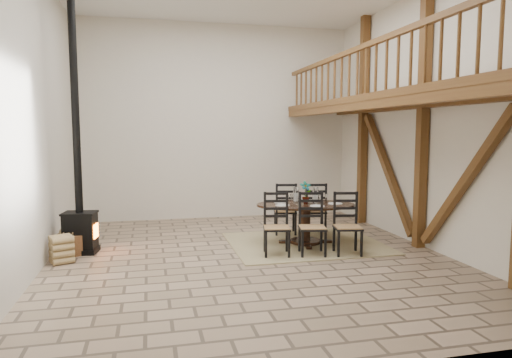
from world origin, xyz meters
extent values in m
plane|color=#9A8067|center=(0.00, 0.00, 0.00)|extent=(8.00, 8.00, 0.00)
cube|color=beige|center=(0.00, 4.00, 2.50)|extent=(7.00, 0.02, 5.00)
cube|color=beige|center=(0.00, -4.00, 2.50)|extent=(7.00, 0.02, 5.00)
cube|color=beige|center=(-3.50, 0.00, 2.50)|extent=(0.02, 8.00, 5.00)
cube|color=beige|center=(3.50, 0.00, 2.50)|extent=(0.02, 8.00, 5.00)
cube|color=brown|center=(3.38, 0.00, 2.50)|extent=(0.18, 0.18, 5.00)
cube|color=brown|center=(3.38, 2.50, 2.50)|extent=(0.18, 0.18, 5.00)
cube|color=brown|center=(3.38, -1.25, 1.40)|extent=(0.14, 2.16, 2.54)
cube|color=brown|center=(3.38, 1.25, 1.40)|extent=(0.14, 2.16, 2.54)
cube|color=brown|center=(3.38, 0.00, 2.80)|extent=(0.20, 7.80, 0.20)
cube|color=brown|center=(2.70, 0.00, 2.85)|extent=(1.60, 7.80, 0.12)
cube|color=brown|center=(2.00, 0.00, 2.75)|extent=(0.18, 7.80, 0.22)
cube|color=brown|center=(2.00, 0.00, 3.75)|extent=(0.09, 7.60, 0.09)
cube|color=brown|center=(2.00, 0.00, 3.33)|extent=(0.06, 7.60, 0.86)
cube|color=tan|center=(1.30, 0.74, 0.01)|extent=(3.00, 2.50, 0.02)
ellipsoid|color=black|center=(1.30, 0.74, 0.79)|extent=(2.17, 1.55, 0.04)
cylinder|color=black|center=(1.30, 0.74, 0.39)|extent=(0.19, 0.19, 0.73)
cylinder|color=black|center=(1.30, 0.74, 0.05)|extent=(0.61, 0.61, 0.06)
cube|color=tan|center=(0.49, 0.02, 0.52)|extent=(0.56, 0.54, 0.04)
cube|color=black|center=(0.49, 0.02, 0.25)|extent=(0.54, 0.54, 0.50)
cube|color=black|center=(0.53, 0.22, 0.82)|extent=(0.41, 0.12, 0.65)
cube|color=tan|center=(1.13, -0.11, 0.52)|extent=(0.56, 0.54, 0.04)
cube|color=black|center=(1.13, -0.11, 0.25)|extent=(0.54, 0.54, 0.50)
cube|color=black|center=(1.17, 0.10, 0.82)|extent=(0.41, 0.12, 0.65)
cube|color=tan|center=(1.77, -0.23, 0.52)|extent=(0.56, 0.54, 0.04)
cube|color=black|center=(1.77, -0.23, 0.25)|extent=(0.54, 0.54, 0.50)
cube|color=black|center=(1.81, -0.03, 0.82)|extent=(0.41, 0.12, 0.65)
cube|color=tan|center=(1.15, 1.66, 0.52)|extent=(0.56, 0.54, 0.04)
cube|color=black|center=(1.15, 1.66, 0.25)|extent=(0.54, 0.54, 0.50)
cube|color=black|center=(1.11, 1.46, 0.82)|extent=(0.41, 0.12, 0.65)
cube|color=tan|center=(1.79, 1.53, 0.52)|extent=(0.56, 0.54, 0.04)
cube|color=black|center=(1.79, 1.53, 0.25)|extent=(0.54, 0.54, 0.50)
cube|color=black|center=(1.75, 1.33, 0.82)|extent=(0.41, 0.12, 0.65)
cube|color=white|center=(1.30, 0.74, 0.82)|extent=(1.64, 1.04, 0.01)
cube|color=white|center=(1.30, 0.74, 0.90)|extent=(1.02, 0.51, 0.18)
cylinder|color=white|center=(1.11, 0.78, 0.98)|extent=(0.12, 0.12, 0.34)
cylinder|color=white|center=(1.49, 0.71, 0.98)|extent=(0.12, 0.12, 0.34)
cylinder|color=silver|center=(1.11, 0.78, 0.89)|extent=(0.06, 0.06, 0.16)
cylinder|color=silver|center=(1.49, 0.71, 0.89)|extent=(0.06, 0.06, 0.16)
imported|color=#4C723F|center=(1.31, 0.80, 1.04)|extent=(0.27, 0.21, 0.45)
cube|color=black|center=(-3.01, 1.04, 0.05)|extent=(0.66, 0.55, 0.09)
cube|color=black|center=(-3.01, 1.04, 0.41)|extent=(0.61, 0.50, 0.64)
cube|color=#FF590C|center=(-2.73, 1.00, 0.41)|extent=(0.06, 0.26, 0.26)
cube|color=black|center=(-3.01, 1.04, 0.75)|extent=(0.65, 0.54, 0.04)
cylinder|color=black|center=(-3.01, 1.04, 2.89)|extent=(0.14, 0.14, 4.23)
cylinder|color=brown|center=(-3.14, 1.04, 0.19)|extent=(0.57, 0.57, 0.37)
cube|color=tan|center=(-3.14, 1.04, 0.42)|extent=(0.31, 0.31, 0.11)
cube|color=tan|center=(-3.24, 0.42, 0.24)|extent=(0.46, 0.47, 0.48)
camera|label=1|loc=(-1.73, -7.81, 2.26)|focal=32.00mm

